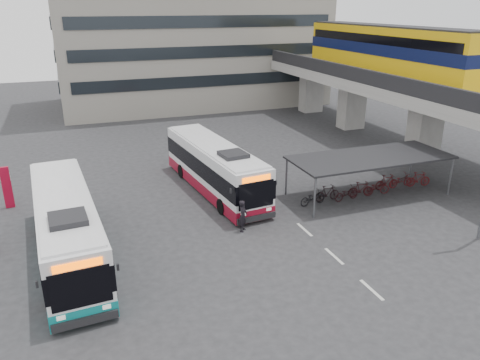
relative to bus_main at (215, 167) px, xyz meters
name	(u,v)px	position (x,y,z in m)	size (l,w,h in m)	color
ground	(262,237)	(0.26, -7.11, -1.54)	(120.00, 120.00, 0.00)	#28282B
viaduct	(390,69)	(17.26, 5.76, 4.69)	(8.00, 32.00, 9.68)	gray
bike_shelter	(368,175)	(8.73, -4.11, -0.24)	(10.00, 4.00, 2.54)	#595B60
road_markings	(334,256)	(2.76, -10.11, -1.54)	(0.15, 7.60, 0.01)	beige
bus_main	(215,167)	(0.00, 0.00, 0.00)	(3.58, 11.44, 3.33)	white
bus_teal	(67,228)	(-9.05, -5.81, 0.03)	(3.22, 11.64, 3.40)	white
pedestrian	(243,216)	(-0.37, -6.05, -0.68)	(0.63, 0.41, 1.73)	black
sign_totem_north	(7,187)	(-12.20, 1.64, -0.24)	(0.55, 0.16, 2.53)	#AD0A27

